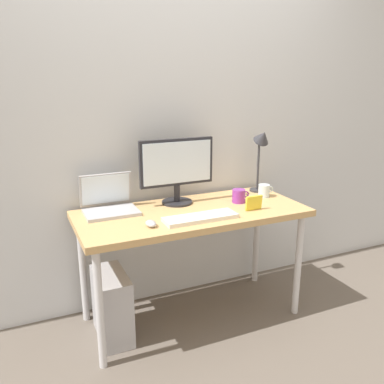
% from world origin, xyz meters
% --- Properties ---
extents(ground_plane, '(6.00, 6.00, 0.00)m').
position_xyz_m(ground_plane, '(0.00, 0.00, 0.00)').
color(ground_plane, '#665B51').
extents(back_wall, '(4.40, 0.04, 2.60)m').
position_xyz_m(back_wall, '(0.00, 0.37, 1.30)').
color(back_wall, silver).
rests_on(back_wall, ground_plane).
extents(desk, '(1.43, 0.62, 0.75)m').
position_xyz_m(desk, '(0.00, 0.00, 0.68)').
color(desk, tan).
rests_on(desk, ground_plane).
extents(monitor, '(0.50, 0.20, 0.43)m').
position_xyz_m(monitor, '(-0.03, 0.18, 0.99)').
color(monitor, '#232328').
rests_on(monitor, desk).
extents(laptop, '(0.32, 0.26, 0.23)m').
position_xyz_m(laptop, '(-0.47, 0.19, 0.80)').
color(laptop, '#B2B2B7').
rests_on(laptop, desk).
extents(desk_lamp, '(0.11, 0.16, 0.46)m').
position_xyz_m(desk_lamp, '(0.61, 0.18, 1.08)').
color(desk_lamp, '#333338').
rests_on(desk_lamp, desk).
extents(keyboard, '(0.44, 0.14, 0.02)m').
position_xyz_m(keyboard, '(-0.02, -0.17, 0.76)').
color(keyboard, silver).
rests_on(keyboard, desk).
extents(mouse, '(0.06, 0.09, 0.03)m').
position_xyz_m(mouse, '(-0.32, -0.16, 0.76)').
color(mouse, '#B2B2B7').
rests_on(mouse, desk).
extents(coffee_mug, '(0.12, 0.09, 0.09)m').
position_xyz_m(coffee_mug, '(0.35, 0.03, 0.79)').
color(coffee_mug, purple).
rests_on(coffee_mug, desk).
extents(glass_cup, '(0.11, 0.08, 0.09)m').
position_xyz_m(glass_cup, '(0.58, 0.07, 0.79)').
color(glass_cup, silver).
rests_on(glass_cup, desk).
extents(photo_frame, '(0.11, 0.02, 0.09)m').
position_xyz_m(photo_frame, '(0.35, -0.15, 0.79)').
color(photo_frame, yellow).
rests_on(photo_frame, desk).
extents(computer_tower, '(0.18, 0.36, 0.42)m').
position_xyz_m(computer_tower, '(-0.53, 0.00, 0.21)').
color(computer_tower, '#B2B2B7').
rests_on(computer_tower, ground_plane).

